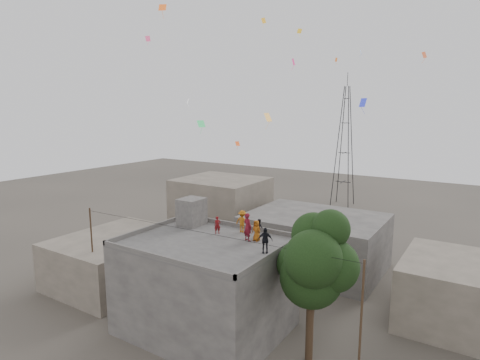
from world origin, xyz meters
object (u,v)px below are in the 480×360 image
(transmission_tower, at_px, (345,146))
(person_dark_adult, at_px, (265,240))
(stair_head_box, at_px, (192,212))
(person_red_adult, at_px, (248,227))
(tree, at_px, (315,262))

(transmission_tower, xyz_separation_m, person_dark_adult, (8.26, -39.65, -2.20))
(stair_head_box, relative_size, transmission_tower, 0.10)
(stair_head_box, bearing_deg, person_dark_adult, -16.80)
(person_red_adult, bearing_deg, stair_head_box, 10.16)
(person_red_adult, height_order, person_dark_adult, person_red_adult)
(stair_head_box, xyz_separation_m, transmission_tower, (-0.80, 37.40, 1.97))
(person_red_adult, bearing_deg, transmission_tower, -61.21)
(tree, distance_m, transmission_tower, 41.12)
(transmission_tower, bearing_deg, person_dark_adult, -78.23)
(tree, height_order, person_red_adult, tree)
(tree, xyz_separation_m, person_dark_adult, (-3.11, -0.25, 0.77))
(stair_head_box, distance_m, transmission_tower, 37.46)
(stair_head_box, distance_m, tree, 10.80)
(transmission_tower, height_order, person_red_adult, transmission_tower)
(stair_head_box, height_order, person_dark_adult, stair_head_box)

